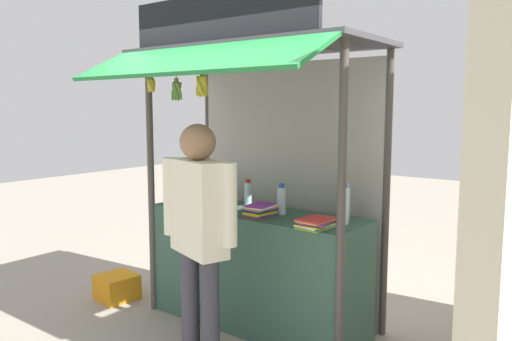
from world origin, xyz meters
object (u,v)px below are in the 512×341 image
banana_bunch_rightmost (202,86)px  magazine_stack_front_left (316,223)px  water_bottle_back_left (343,205)px  banana_bunch_leftmost (177,91)px  vendor_person (199,223)px  plastic_crate (117,287)px  water_bottle_left (190,185)px  water_bottle_center (248,193)px  water_bottle_front_right (345,202)px  banana_bunch_inner_right (151,85)px  magazine_stack_mid_right (261,210)px  water_bottle_far_right (227,188)px  water_bottle_back_right (282,200)px

banana_bunch_rightmost → magazine_stack_front_left: bearing=12.7°
water_bottle_back_left → banana_bunch_leftmost: banana_bunch_leftmost is taller
water_bottle_back_left → vendor_person: vendor_person is taller
magazine_stack_front_left → plastic_crate: magazine_stack_front_left is taller
water_bottle_left → vendor_person: 1.33m
water_bottle_center → water_bottle_front_right: 0.95m
magazine_stack_front_left → vendor_person: bearing=-133.5°
water_bottle_front_right → banana_bunch_inner_right: banana_bunch_inner_right is taller
water_bottle_back_left → magazine_stack_mid_right: size_ratio=1.15×
banana_bunch_inner_right → magazine_stack_front_left: bearing=7.8°
magazine_stack_mid_right → water_bottle_left: bearing=168.1°
water_bottle_center → vendor_person: 1.05m
banana_bunch_leftmost → water_bottle_left: bearing=125.2°
water_bottle_back_left → water_bottle_left: bearing=178.0°
water_bottle_center → water_bottle_left: size_ratio=0.80×
water_bottle_left → magazine_stack_front_left: (1.55, -0.29, -0.10)m
banana_bunch_rightmost → banana_bunch_leftmost: size_ratio=0.91×
water_bottle_left → plastic_crate: size_ratio=0.85×
water_bottle_far_right → water_bottle_front_right: water_bottle_front_right is taller
plastic_crate → magazine_stack_mid_right: bearing=9.0°
water_bottle_back_left → magazine_stack_mid_right: bearing=-167.1°
banana_bunch_inner_right → banana_bunch_leftmost: (0.30, 0.00, -0.05)m
water_bottle_far_right → banana_bunch_leftmost: (-0.01, -0.63, 0.88)m
water_bottle_left → plastic_crate: bearing=-141.3°
water_bottle_back_right → water_bottle_far_right: water_bottle_far_right is taller
water_bottle_far_right → magazine_stack_front_left: (1.19, -0.42, -0.09)m
magazine_stack_mid_right → water_bottle_back_left: bearing=12.9°
water_bottle_far_right → magazine_stack_mid_right: water_bottle_far_right is taller
water_bottle_left → banana_bunch_leftmost: size_ratio=0.96×
water_bottle_center → magazine_stack_front_left: (0.92, -0.38, -0.07)m
water_bottle_far_right → magazine_stack_mid_right: size_ratio=0.97×
water_bottle_center → banana_bunch_inner_right: (-0.58, -0.59, 0.95)m
water_bottle_center → banana_bunch_rightmost: banana_bunch_rightmost is taller
plastic_crate → water_bottle_far_right: bearing=32.2°
magazine_stack_front_left → plastic_crate: size_ratio=0.84×
water_bottle_front_right → banana_bunch_leftmost: (-1.23, -0.60, 0.87)m
water_bottle_center → banana_bunch_inner_right: 1.26m
magazine_stack_mid_right → magazine_stack_front_left: 0.57m
water_bottle_front_right → water_bottle_center: bearing=-179.1°
water_bottle_front_right → banana_bunch_rightmost: (-0.95, -0.60, 0.90)m
water_bottle_left → plastic_crate: (-0.57, -0.46, -1.00)m
magazine_stack_front_left → plastic_crate: (-2.12, -0.16, -0.90)m
vendor_person → water_bottle_back_left: bearing=-109.9°
water_bottle_front_right → banana_bunch_inner_right: size_ratio=1.24×
water_bottle_far_right → banana_bunch_inner_right: (-0.31, -0.63, 0.94)m
magazine_stack_front_left → water_bottle_front_right: bearing=85.3°
water_bottle_back_left → water_bottle_left: 1.65m
water_bottle_back_left → banana_bunch_inner_right: size_ratio=1.37×
water_bottle_far_right → magazine_stack_mid_right: 0.72m
banana_bunch_rightmost → water_bottle_back_right: bearing=45.5°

